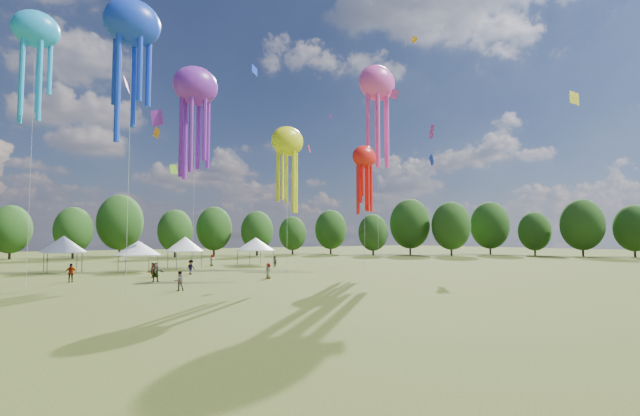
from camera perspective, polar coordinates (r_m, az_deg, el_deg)
spectator_near at (r=39.01m, az=-17.10°, el=-8.68°), size 0.82×0.66×1.57m
spectators_far at (r=54.16m, az=-15.94°, el=-7.14°), size 27.70×23.23×1.81m
festival_tents at (r=63.56m, az=-21.61°, el=-4.31°), size 40.67×10.63×4.44m
show_kites at (r=54.15m, az=-8.06°, el=12.69°), size 42.99×21.49×27.08m
small_kites at (r=56.25m, az=-13.88°, el=22.63°), size 75.21×68.76×45.97m
treeline at (r=70.28m, az=-23.77°, el=-1.47°), size 201.57×95.24×13.43m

